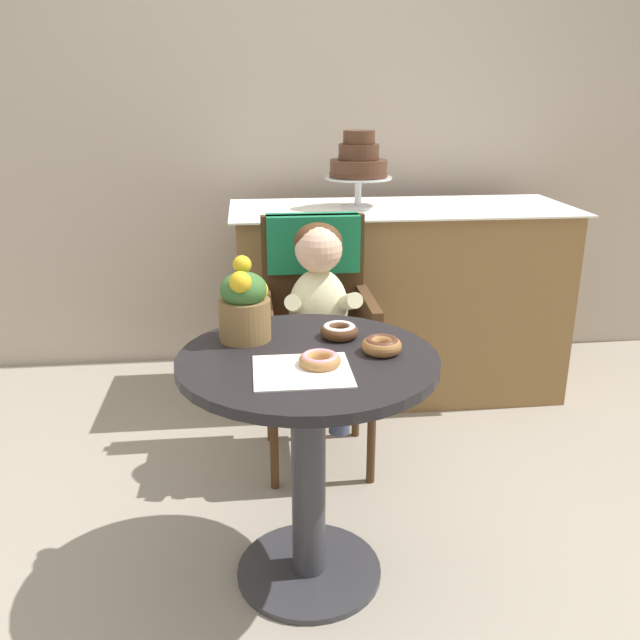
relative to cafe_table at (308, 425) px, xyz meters
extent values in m
plane|color=gray|center=(0.00, 0.00, -0.51)|extent=(8.00, 8.00, 0.00)
cube|color=#B2A393|center=(0.00, 1.85, 0.84)|extent=(4.80, 0.10, 2.70)
cylinder|color=black|center=(0.00, 0.00, 0.20)|extent=(0.72, 0.72, 0.03)
cylinder|color=#333338|center=(0.00, 0.00, -0.16)|extent=(0.10, 0.10, 0.69)
cylinder|color=#333338|center=(0.00, 0.00, -0.50)|extent=(0.44, 0.44, 0.02)
cube|color=#472D19|center=(0.10, 0.66, -0.04)|extent=(0.42, 0.42, 0.04)
cube|color=#472D19|center=(0.10, 0.85, 0.22)|extent=(0.40, 0.04, 0.46)
cube|color=#472D19|center=(-0.09, 0.66, 0.08)|extent=(0.04, 0.38, 0.18)
cube|color=#472D19|center=(0.29, 0.66, 0.08)|extent=(0.04, 0.38, 0.18)
cube|color=#197247|center=(0.10, 0.85, 0.34)|extent=(0.36, 0.11, 0.22)
cylinder|color=#472D19|center=(-0.08, 0.48, -0.28)|extent=(0.03, 0.03, 0.45)
cylinder|color=#472D19|center=(0.28, 0.48, -0.28)|extent=(0.03, 0.03, 0.45)
cylinder|color=#472D19|center=(-0.08, 0.84, -0.28)|extent=(0.03, 0.03, 0.45)
cylinder|color=#472D19|center=(0.28, 0.84, -0.28)|extent=(0.03, 0.03, 0.45)
ellipsoid|color=beige|center=(0.10, 0.64, 0.14)|extent=(0.22, 0.16, 0.30)
sphere|color=#E0B293|center=(0.10, 0.63, 0.36)|extent=(0.17, 0.17, 0.17)
ellipsoid|color=#4C2D19|center=(0.10, 0.65, 0.38)|extent=(0.17, 0.17, 0.14)
cylinder|color=beige|center=(0.00, 0.55, 0.19)|extent=(0.08, 0.23, 0.13)
sphere|color=#E0B293|center=(0.01, 0.48, 0.12)|extent=(0.06, 0.06, 0.06)
cylinder|color=beige|center=(0.19, 0.55, 0.19)|extent=(0.08, 0.23, 0.13)
sphere|color=#E0B293|center=(0.18, 0.48, 0.12)|extent=(0.06, 0.06, 0.06)
cylinder|color=#3F4760|center=(0.04, 0.56, 0.03)|extent=(0.09, 0.22, 0.09)
cylinder|color=#3F4760|center=(0.04, 0.45, -0.14)|extent=(0.08, 0.08, 0.26)
cylinder|color=#3F4760|center=(0.15, 0.56, 0.03)|extent=(0.09, 0.22, 0.09)
cylinder|color=#3F4760|center=(0.15, 0.45, -0.14)|extent=(0.08, 0.08, 0.26)
cube|color=white|center=(-0.02, -0.11, 0.21)|extent=(0.25, 0.23, 0.00)
torus|color=#4C2D19|center=(0.10, 0.13, 0.23)|extent=(0.11, 0.11, 0.04)
torus|color=white|center=(0.10, 0.13, 0.24)|extent=(0.10, 0.10, 0.02)
torus|color=#AD7542|center=(0.02, -0.08, 0.23)|extent=(0.11, 0.11, 0.03)
torus|color=pink|center=(0.02, -0.08, 0.24)|extent=(0.10, 0.10, 0.02)
torus|color=#936033|center=(0.20, 0.00, 0.23)|extent=(0.11, 0.11, 0.04)
torus|color=#512D1E|center=(0.20, 0.00, 0.24)|extent=(0.09, 0.09, 0.02)
cylinder|color=brown|center=(-0.17, 0.15, 0.27)|extent=(0.15, 0.15, 0.12)
ellipsoid|color=#38662D|center=(-0.17, 0.15, 0.36)|extent=(0.14, 0.14, 0.10)
sphere|color=gold|center=(-0.13, 0.15, 0.36)|extent=(0.06, 0.06, 0.06)
sphere|color=gold|center=(-0.17, 0.19, 0.42)|extent=(0.05, 0.05, 0.05)
sphere|color=gold|center=(-0.20, 0.15, 0.37)|extent=(0.06, 0.06, 0.06)
sphere|color=gold|center=(-0.18, 0.10, 0.40)|extent=(0.06, 0.06, 0.06)
cube|color=olive|center=(0.55, 1.30, -0.06)|extent=(1.50, 0.56, 0.90)
cube|color=white|center=(0.55, 1.30, 0.39)|extent=(1.56, 0.62, 0.01)
cylinder|color=silver|center=(0.35, 1.30, 0.40)|extent=(0.16, 0.16, 0.01)
cylinder|color=silver|center=(0.35, 1.30, 0.46)|extent=(0.03, 0.03, 0.12)
cylinder|color=silver|center=(0.35, 1.30, 0.53)|extent=(0.30, 0.30, 0.01)
cylinder|color=#4C2D1E|center=(0.35, 1.30, 0.57)|extent=(0.26, 0.25, 0.08)
cylinder|color=#4C2D1E|center=(0.35, 1.30, 0.54)|extent=(0.26, 0.26, 0.01)
cylinder|color=#4C2D1E|center=(0.35, 1.30, 0.64)|extent=(0.18, 0.18, 0.07)
cylinder|color=#4C2D1E|center=(0.35, 1.30, 0.61)|extent=(0.18, 0.18, 0.01)
cylinder|color=#4C2D1E|center=(0.35, 1.30, 0.70)|extent=(0.14, 0.14, 0.06)
cylinder|color=#4C2D1E|center=(0.35, 1.30, 0.68)|extent=(0.14, 0.14, 0.01)
camera|label=1|loc=(-0.15, -1.69, 0.90)|focal=37.68mm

